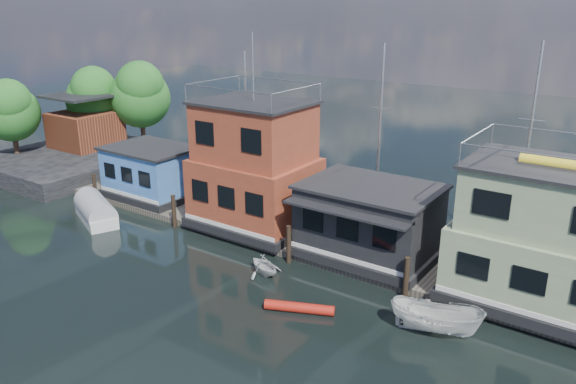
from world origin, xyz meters
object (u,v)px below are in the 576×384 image
Objects in this scene: houseboat_dark at (369,220)px; red_kayak at (299,308)px; tarp_runabout at (96,211)px; motorboat at (436,319)px; houseboat_red at (255,168)px; houseboat_green at (546,239)px; dinghy_white at (264,265)px; houseboat_blue at (152,172)px.

red_kayak is (-0.04, -6.88, -2.17)m from houseboat_dark.
motorboat is (23.54, -0.05, 0.09)m from tarp_runabout.
tarp_runabout is (-9.63, -4.98, -3.41)m from houseboat_red.
houseboat_green is 3.89× the size of dinghy_white.
houseboat_blue is 1.30× the size of tarp_runabout.
houseboat_green is at bearing 34.24° from tarp_runabout.
tarp_runabout is (-26.63, -4.98, -2.85)m from houseboat_green.
red_kayak is (17.46, -6.90, -1.96)m from houseboat_blue.
houseboat_green is at bearing 13.85° from red_kayak.
houseboat_blue is 14.66m from dinghy_white.
red_kayak is 1.54× the size of dinghy_white.
houseboat_blue is 5.20m from tarp_runabout.
houseboat_dark is at bearing 66.14° from red_kayak.
motorboat reaches higher than red_kayak.
houseboat_dark is 6.32m from dinghy_white.
houseboat_red is at bearing 115.55° from red_kayak.
houseboat_dark is 1.50× the size of tarp_runabout.
houseboat_red reaches higher than houseboat_green.
houseboat_red is at bearing 179.86° from houseboat_dark.
houseboat_blue is 18.87m from red_kayak.
houseboat_green is at bearing 0.00° from houseboat_blue.
dinghy_white is at bearing -19.10° from houseboat_blue.
houseboat_green is 6.52m from motorboat.
houseboat_dark is 7.22m from red_kayak.
motorboat is (13.91, -5.03, -3.32)m from houseboat_red.
houseboat_dark is at bearing -179.88° from houseboat_green.
houseboat_green is (9.00, 0.02, 1.13)m from houseboat_dark.
houseboat_red is at bearing 58.00° from motorboat.
dinghy_white is (-9.64, 0.26, -0.22)m from motorboat.
tarp_runabout reaches higher than motorboat.
houseboat_red reaches higher than dinghy_white.
houseboat_dark reaches higher than houseboat_blue.
tarp_runabout is 17.70m from red_kayak.
houseboat_green is 1.70× the size of tarp_runabout.
houseboat_dark is 7.92m from motorboat.
tarp_runabout is at bearing -152.67° from houseboat_red.
houseboat_blue is 17.50m from houseboat_dark.
houseboat_red is 1.60× the size of houseboat_dark.
dinghy_white is (13.90, 0.21, -0.13)m from tarp_runabout.
houseboat_dark reaches higher than motorboat.
houseboat_dark reaches higher than tarp_runabout.
motorboat is at bearing -121.58° from houseboat_green.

